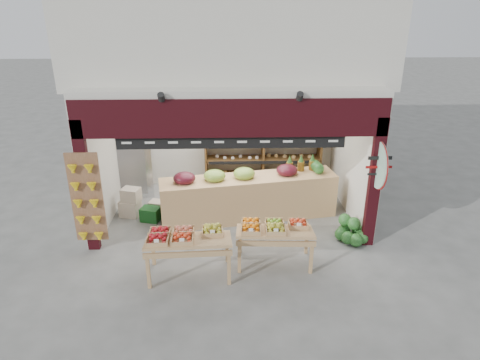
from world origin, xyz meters
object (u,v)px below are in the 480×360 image
display_table_left (183,238)px  watermelon_pile (352,232)px  mid_counter (248,196)px  back_shelving (263,145)px  display_table_right (272,229)px  cardboard_stack (141,206)px  refrigerator (134,156)px

display_table_left → watermelon_pile: 3.56m
mid_counter → watermelon_pile: 2.39m
back_shelving → display_table_right: back_shelving is taller
back_shelving → display_table_left: bearing=-113.6°
cardboard_stack → display_table_left: (1.19, -2.28, 0.49)m
refrigerator → display_table_right: (3.13, -3.26, -0.29)m
cardboard_stack → mid_counter: bearing=-2.8°
display_table_right → cardboard_stack: bearing=145.2°
display_table_right → watermelon_pile: (1.75, 0.74, -0.51)m
back_shelving → display_table_left: back_shelving is taller
mid_counter → display_table_right: 1.87m
mid_counter → display_table_right: bearing=-79.1°
display_table_left → watermelon_pile: display_table_left is taller
back_shelving → display_table_right: size_ratio=2.07×
refrigerator → display_table_right: bearing=-60.2°
cardboard_stack → display_table_right: display_table_right is taller
cardboard_stack → display_table_right: size_ratio=0.74×
cardboard_stack → mid_counter: (2.44, -0.12, 0.29)m
mid_counter → watermelon_pile: bearing=-27.4°
display_table_left → refrigerator: bearing=113.1°
display_table_left → cardboard_stack: bearing=117.6°
mid_counter → cardboard_stack: bearing=177.2°
display_table_left → back_shelving: bearing=66.4°
watermelon_pile → back_shelving: bearing=119.7°
refrigerator → display_table_left: size_ratio=1.30×
refrigerator → mid_counter: size_ratio=0.50×
back_shelving → display_table_left: size_ratio=1.96×
mid_counter → display_table_left: mid_counter is taller
back_shelving → watermelon_pile: size_ratio=4.26×
refrigerator → cardboard_stack: bearing=-89.7°
refrigerator → display_table_right: size_ratio=1.37×
cardboard_stack → mid_counter: size_ratio=0.27×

